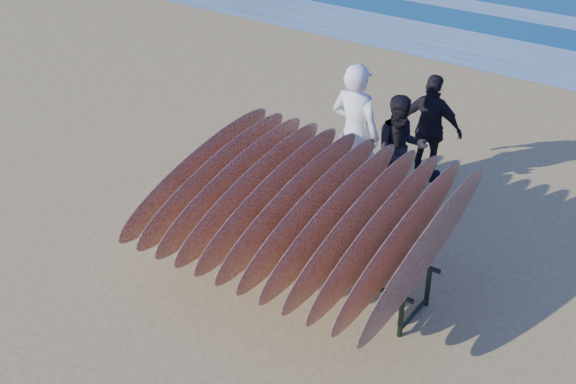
# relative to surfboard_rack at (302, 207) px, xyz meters

# --- Properties ---
(ground) EXTENTS (120.00, 120.00, 0.00)m
(ground) POSITION_rel_surfboard_rack_xyz_m (-0.33, -0.64, -0.94)
(ground) COLOR tan
(ground) RESTS_ON ground
(foam_near) EXTENTS (160.00, 160.00, 0.00)m
(foam_near) POSITION_rel_surfboard_rack_xyz_m (-0.33, 9.36, -0.94)
(foam_near) COLOR white
(foam_near) RESTS_ON ground
(surfboard_rack) EXTENTS (3.32, 3.10, 1.56)m
(surfboard_rack) POSITION_rel_surfboard_rack_xyz_m (0.00, 0.00, 0.00)
(surfboard_rack) COLOR black
(surfboard_rack) RESTS_ON ground
(person_white) EXTENTS (0.74, 0.49, 2.00)m
(person_white) POSITION_rel_surfboard_rack_xyz_m (-0.56, 1.94, 0.06)
(person_white) COLOR white
(person_white) RESTS_ON ground
(person_dark_a) EXTENTS (0.95, 0.94, 1.55)m
(person_dark_a) POSITION_rel_surfboard_rack_xyz_m (-0.06, 2.32, -0.17)
(person_dark_a) COLOR black
(person_dark_a) RESTS_ON ground
(person_dark_b) EXTENTS (0.97, 0.43, 1.62)m
(person_dark_b) POSITION_rel_surfboard_rack_xyz_m (-0.02, 3.14, -0.13)
(person_dark_b) COLOR black
(person_dark_b) RESTS_ON ground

